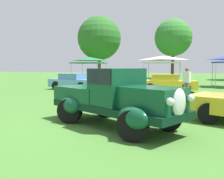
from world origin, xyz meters
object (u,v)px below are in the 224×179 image
at_px(show_car_skyblue, 74,82).
at_px(spectator_near_truck, 187,82).
at_px(feature_pickup_truck, 115,97).
at_px(canopy_tent_center_field, 163,59).
at_px(canopy_tent_left_field, 89,60).
at_px(show_car_yellow, 166,83).

relative_size(show_car_skyblue, spectator_near_truck, 2.42).
xyz_separation_m(feature_pickup_truck, canopy_tent_center_field, (-0.05, 15.71, 1.56)).
xyz_separation_m(feature_pickup_truck, spectator_near_truck, (2.01, 7.52, 0.05)).
bearing_deg(canopy_tent_center_field, spectator_near_truck, -75.91).
xyz_separation_m(spectator_near_truck, canopy_tent_left_field, (-9.48, 9.02, 1.51)).
xyz_separation_m(show_car_skyblue, canopy_tent_left_field, (-1.33, 6.33, 1.82)).
bearing_deg(spectator_near_truck, canopy_tent_left_field, 136.45).
bearing_deg(feature_pickup_truck, show_car_yellow, 86.31).
bearing_deg(feature_pickup_truck, show_car_skyblue, 121.07).
height_order(show_car_yellow, spectator_near_truck, spectator_near_truck).
xyz_separation_m(show_car_yellow, canopy_tent_center_field, (-0.72, 5.29, 1.83)).
bearing_deg(spectator_near_truck, show_car_skyblue, 161.79).
relative_size(spectator_near_truck, canopy_tent_center_field, 0.51).
bearing_deg(show_car_skyblue, show_car_yellow, 1.84).
bearing_deg(canopy_tent_center_field, feature_pickup_truck, -89.81).
height_order(spectator_near_truck, canopy_tent_center_field, canopy_tent_center_field).
bearing_deg(canopy_tent_left_field, show_car_skyblue, -78.15).
xyz_separation_m(feature_pickup_truck, canopy_tent_left_field, (-7.48, 16.54, 1.56)).
height_order(feature_pickup_truck, show_car_skyblue, feature_pickup_truck).
height_order(spectator_near_truck, canopy_tent_left_field, canopy_tent_left_field).
bearing_deg(feature_pickup_truck, spectator_near_truck, 75.07).
distance_m(feature_pickup_truck, show_car_yellow, 10.45).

